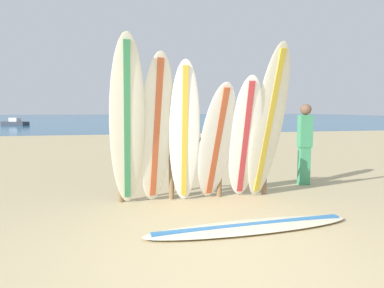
{
  "coord_description": "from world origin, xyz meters",
  "views": [
    {
      "loc": [
        -0.96,
        -3.05,
        1.51
      ],
      "look_at": [
        0.32,
        2.87,
        0.9
      ],
      "focal_mm": 32.17,
      "sensor_mm": 36.0,
      "label": 1
    }
  ],
  "objects_px": {
    "surfboard_rack": "(196,157)",
    "surfboard_leaning_center": "(216,143)",
    "surfboard_leaning_center_left": "(185,133)",
    "surfboard_lying_on_sand": "(251,227)",
    "surfboard_leaning_left": "(156,131)",
    "small_boat_offshore": "(15,123)",
    "surfboard_leaning_far_left": "(127,125)",
    "surfboard_leaning_right": "(268,124)",
    "surfboard_leaning_center_right": "(245,140)",
    "beachgoer_standing": "(305,141)"
  },
  "relations": [
    {
      "from": "surfboard_leaning_center_right",
      "to": "surfboard_leaning_far_left",
      "type": "bearing_deg",
      "value": -177.99
    },
    {
      "from": "surfboard_leaning_left",
      "to": "beachgoer_standing",
      "type": "relative_size",
      "value": 1.46
    },
    {
      "from": "surfboard_leaning_right",
      "to": "small_boat_offshore",
      "type": "height_order",
      "value": "surfboard_leaning_right"
    },
    {
      "from": "surfboard_leaning_far_left",
      "to": "surfboard_lying_on_sand",
      "type": "xyz_separation_m",
      "value": [
        1.48,
        -1.25,
        -1.25
      ]
    },
    {
      "from": "surfboard_leaning_far_left",
      "to": "surfboard_leaning_center_left",
      "type": "relative_size",
      "value": 1.14
    },
    {
      "from": "beachgoer_standing",
      "to": "small_boat_offshore",
      "type": "height_order",
      "value": "beachgoer_standing"
    },
    {
      "from": "surfboard_leaning_center_left",
      "to": "surfboard_leaning_center_right",
      "type": "distance_m",
      "value": 1.0
    },
    {
      "from": "surfboard_lying_on_sand",
      "to": "small_boat_offshore",
      "type": "relative_size",
      "value": 1.05
    },
    {
      "from": "small_boat_offshore",
      "to": "surfboard_leaning_left",
      "type": "bearing_deg",
      "value": -71.36
    },
    {
      "from": "surfboard_leaning_center",
      "to": "beachgoer_standing",
      "type": "height_order",
      "value": "surfboard_leaning_center"
    },
    {
      "from": "surfboard_leaning_center_left",
      "to": "surfboard_lying_on_sand",
      "type": "relative_size",
      "value": 0.81
    },
    {
      "from": "surfboard_leaning_far_left",
      "to": "surfboard_leaning_right",
      "type": "xyz_separation_m",
      "value": [
        2.24,
        -0.03,
        -0.02
      ]
    },
    {
      "from": "surfboard_leaning_far_left",
      "to": "surfboard_leaning_center_left",
      "type": "distance_m",
      "value": 0.91
    },
    {
      "from": "surfboard_rack",
      "to": "surfboard_lying_on_sand",
      "type": "bearing_deg",
      "value": -78.58
    },
    {
      "from": "surfboard_leaning_center_left",
      "to": "surfboard_leaning_center",
      "type": "distance_m",
      "value": 0.55
    },
    {
      "from": "surfboard_leaning_left",
      "to": "surfboard_leaning_right",
      "type": "height_order",
      "value": "surfboard_leaning_right"
    },
    {
      "from": "surfboard_leaning_left",
      "to": "small_boat_offshore",
      "type": "distance_m",
      "value": 31.23
    },
    {
      "from": "surfboard_leaning_far_left",
      "to": "surfboard_leaning_center_right",
      "type": "bearing_deg",
      "value": 2.01
    },
    {
      "from": "surfboard_leaning_far_left",
      "to": "surfboard_leaning_left",
      "type": "height_order",
      "value": "surfboard_leaning_far_left"
    },
    {
      "from": "surfboard_leaning_left",
      "to": "beachgoer_standing",
      "type": "height_order",
      "value": "surfboard_leaning_left"
    },
    {
      "from": "surfboard_leaning_far_left",
      "to": "small_boat_offshore",
      "type": "bearing_deg",
      "value": 107.79
    },
    {
      "from": "surfboard_leaning_center_right",
      "to": "surfboard_leaning_left",
      "type": "bearing_deg",
      "value": 177.49
    },
    {
      "from": "surfboard_rack",
      "to": "surfboard_leaning_left",
      "type": "relative_size",
      "value": 1.1
    },
    {
      "from": "surfboard_leaning_center_right",
      "to": "small_boat_offshore",
      "type": "relative_size",
      "value": 0.77
    },
    {
      "from": "surfboard_rack",
      "to": "surfboard_leaning_center",
      "type": "height_order",
      "value": "surfboard_leaning_center"
    },
    {
      "from": "surfboard_leaning_center_left",
      "to": "surfboard_leaning_center",
      "type": "xyz_separation_m",
      "value": [
        0.52,
        -0.01,
        -0.16
      ]
    },
    {
      "from": "surfboard_leaning_center",
      "to": "surfboard_lying_on_sand",
      "type": "bearing_deg",
      "value": -87.05
    },
    {
      "from": "surfboard_leaning_far_left",
      "to": "surfboard_leaning_center",
      "type": "bearing_deg",
      "value": 3.79
    },
    {
      "from": "surfboard_rack",
      "to": "surfboard_lying_on_sand",
      "type": "relative_size",
      "value": 0.93
    },
    {
      "from": "surfboard_rack",
      "to": "surfboard_leaning_center_right",
      "type": "height_order",
      "value": "surfboard_leaning_center_right"
    },
    {
      "from": "surfboard_leaning_far_left",
      "to": "small_boat_offshore",
      "type": "distance_m",
      "value": 31.22
    },
    {
      "from": "surfboard_leaning_left",
      "to": "surfboard_leaning_center_right",
      "type": "xyz_separation_m",
      "value": [
        1.44,
        -0.06,
        -0.16
      ]
    },
    {
      "from": "surfboard_rack",
      "to": "surfboard_leaning_center_left",
      "type": "height_order",
      "value": "surfboard_leaning_center_left"
    },
    {
      "from": "surfboard_leaning_center_left",
      "to": "surfboard_leaning_center",
      "type": "bearing_deg",
      "value": -1.28
    },
    {
      "from": "surfboard_leaning_right",
      "to": "surfboard_leaning_far_left",
      "type": "bearing_deg",
      "value": 179.35
    },
    {
      "from": "surfboard_leaning_center_left",
      "to": "surfboard_leaning_left",
      "type": "bearing_deg",
      "value": 176.91
    },
    {
      "from": "surfboard_leaning_center",
      "to": "surfboard_leaning_center_right",
      "type": "bearing_deg",
      "value": -3.29
    },
    {
      "from": "surfboard_leaning_center",
      "to": "surfboard_leaning_center_right",
      "type": "relative_size",
      "value": 0.95
    },
    {
      "from": "surfboard_rack",
      "to": "surfboard_leaning_right",
      "type": "height_order",
      "value": "surfboard_leaning_right"
    },
    {
      "from": "surfboard_leaning_center",
      "to": "surfboard_leaning_left",
      "type": "bearing_deg",
      "value": 177.88
    },
    {
      "from": "surfboard_rack",
      "to": "surfboard_leaning_center_right",
      "type": "distance_m",
      "value": 0.88
    },
    {
      "from": "surfboard_leaning_right",
      "to": "surfboard_lying_on_sand",
      "type": "bearing_deg",
      "value": -121.96
    },
    {
      "from": "surfboard_leaning_center_left",
      "to": "small_boat_offshore",
      "type": "height_order",
      "value": "surfboard_leaning_center_left"
    },
    {
      "from": "surfboard_leaning_center",
      "to": "small_boat_offshore",
      "type": "bearing_deg",
      "value": 110.28
    },
    {
      "from": "surfboard_leaning_right",
      "to": "surfboard_leaning_center",
      "type": "bearing_deg",
      "value": 171.84
    },
    {
      "from": "surfboard_leaning_center_right",
      "to": "surfboard_lying_on_sand",
      "type": "distance_m",
      "value": 1.69
    },
    {
      "from": "surfboard_leaning_left",
      "to": "surfboard_leaning_right",
      "type": "bearing_deg",
      "value": -4.92
    },
    {
      "from": "surfboard_rack",
      "to": "surfboard_leaning_center_right",
      "type": "bearing_deg",
      "value": -25.54
    },
    {
      "from": "surfboard_leaning_right",
      "to": "surfboard_leaning_center_left",
      "type": "bearing_deg",
      "value": 174.47
    },
    {
      "from": "surfboard_leaning_left",
      "to": "surfboard_leaning_center_left",
      "type": "bearing_deg",
      "value": -3.09
    }
  ]
}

